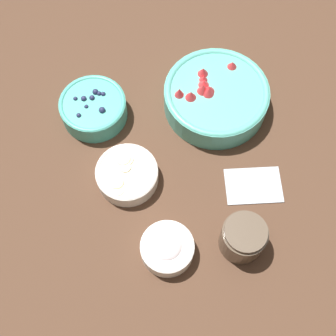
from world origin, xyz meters
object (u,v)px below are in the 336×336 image
jar_chocolate (243,238)px  bowl_blueberries (93,108)px  bowl_strawberries (216,96)px  bowl_cream (167,248)px  bowl_bananas (127,174)px

jar_chocolate → bowl_blueberries: bearing=132.0°
jar_chocolate → bowl_strawberries: bearing=92.8°
bowl_strawberries → bowl_cream: bowl_strawberries is taller
bowl_strawberries → bowl_cream: 0.40m
jar_chocolate → bowl_bananas: bearing=144.6°
bowl_strawberries → jar_chocolate: (0.02, -0.36, -0.00)m
bowl_cream → jar_chocolate: size_ratio=1.18×
bowl_bananas → jar_chocolate: 0.30m
bowl_strawberries → bowl_bananas: (-0.22, -0.19, -0.01)m
bowl_blueberries → jar_chocolate: 0.47m
bowl_bananas → bowl_cream: bearing=-66.1°
bowl_strawberries → jar_chocolate: bearing=-87.2°
bowl_bananas → jar_chocolate: size_ratio=1.47×
bowl_cream → bowl_blueberries: bearing=113.3°
bowl_bananas → jar_chocolate: jar_chocolate is taller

